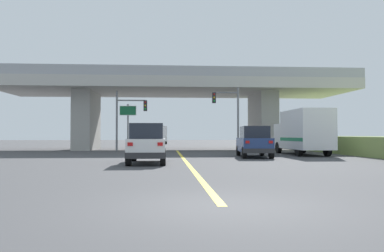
{
  "coord_description": "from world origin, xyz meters",
  "views": [
    {
      "loc": [
        -1.17,
        -7.8,
        1.43
      ],
      "look_at": [
        0.79,
        19.91,
        2.1
      ],
      "focal_mm": 36.54,
      "sensor_mm": 36.0,
      "label": 1
    }
  ],
  "objects_px": {
    "highway_sign": "(128,117)",
    "suv_lead": "(147,144)",
    "traffic_signal_nearside": "(230,109)",
    "semi_truck_distant": "(160,135)",
    "box_truck": "(303,132)",
    "suv_crossing": "(254,142)",
    "traffic_signal_farside": "(127,114)"
  },
  "relations": [
    {
      "from": "suv_lead",
      "to": "box_truck",
      "type": "xyz_separation_m",
      "value": [
        11.01,
        7.86,
        0.68
      ]
    },
    {
      "from": "highway_sign",
      "to": "suv_lead",
      "type": "bearing_deg",
      "value": -81.27
    },
    {
      "from": "box_truck",
      "to": "semi_truck_distant",
      "type": "xyz_separation_m",
      "value": [
        -10.87,
        37.35,
        -0.13
      ]
    },
    {
      "from": "box_truck",
      "to": "traffic_signal_nearside",
      "type": "bearing_deg",
      "value": 122.51
    },
    {
      "from": "suv_lead",
      "to": "suv_crossing",
      "type": "relative_size",
      "value": 0.92
    },
    {
      "from": "traffic_signal_nearside",
      "to": "semi_truck_distant",
      "type": "xyz_separation_m",
      "value": [
        -6.61,
        30.67,
        -2.22
      ]
    },
    {
      "from": "suv_crossing",
      "to": "highway_sign",
      "type": "xyz_separation_m",
      "value": [
        -9.24,
        11.03,
        2.14
      ]
    },
    {
      "from": "box_truck",
      "to": "semi_truck_distant",
      "type": "relative_size",
      "value": 1.09
    },
    {
      "from": "suv_lead",
      "to": "traffic_signal_nearside",
      "type": "relative_size",
      "value": 0.74
    },
    {
      "from": "traffic_signal_nearside",
      "to": "semi_truck_distant",
      "type": "relative_size",
      "value": 0.95
    },
    {
      "from": "suv_crossing",
      "to": "semi_truck_distant",
      "type": "bearing_deg",
      "value": 104.54
    },
    {
      "from": "box_truck",
      "to": "semi_truck_distant",
      "type": "height_order",
      "value": "box_truck"
    },
    {
      "from": "highway_sign",
      "to": "box_truck",
      "type": "bearing_deg",
      "value": -31.88
    },
    {
      "from": "suv_crossing",
      "to": "highway_sign",
      "type": "height_order",
      "value": "highway_sign"
    },
    {
      "from": "suv_crossing",
      "to": "box_truck",
      "type": "bearing_deg",
      "value": 36.85
    },
    {
      "from": "box_truck",
      "to": "traffic_signal_nearside",
      "type": "relative_size",
      "value": 1.15
    },
    {
      "from": "suv_lead",
      "to": "semi_truck_distant",
      "type": "xyz_separation_m",
      "value": [
        0.14,
        45.21,
        0.55
      ]
    },
    {
      "from": "suv_lead",
      "to": "suv_crossing",
      "type": "xyz_separation_m",
      "value": [
        6.75,
        5.22,
        0.0
      ]
    },
    {
      "from": "box_truck",
      "to": "suv_crossing",
      "type": "bearing_deg",
      "value": -148.29
    },
    {
      "from": "suv_crossing",
      "to": "semi_truck_distant",
      "type": "distance_m",
      "value": 40.53
    },
    {
      "from": "semi_truck_distant",
      "to": "traffic_signal_nearside",
      "type": "bearing_deg",
      "value": -77.83
    },
    {
      "from": "suv_crossing",
      "to": "traffic_signal_farside",
      "type": "xyz_separation_m",
      "value": [
        -9.21,
        9.93,
        2.34
      ]
    },
    {
      "from": "box_truck",
      "to": "traffic_signal_nearside",
      "type": "height_order",
      "value": "traffic_signal_nearside"
    },
    {
      "from": "traffic_signal_farside",
      "to": "semi_truck_distant",
      "type": "relative_size",
      "value": 0.84
    },
    {
      "from": "traffic_signal_farside",
      "to": "semi_truck_distant",
      "type": "xyz_separation_m",
      "value": [
        2.6,
        30.05,
        -1.8
      ]
    },
    {
      "from": "suv_lead",
      "to": "box_truck",
      "type": "bearing_deg",
      "value": 35.51
    },
    {
      "from": "suv_lead",
      "to": "suv_crossing",
      "type": "distance_m",
      "value": 8.53
    },
    {
      "from": "highway_sign",
      "to": "semi_truck_distant",
      "type": "xyz_separation_m",
      "value": [
        2.63,
        28.95,
        -1.59
      ]
    },
    {
      "from": "traffic_signal_nearside",
      "to": "semi_truck_distant",
      "type": "bearing_deg",
      "value": 102.17
    },
    {
      "from": "suv_crossing",
      "to": "traffic_signal_farside",
      "type": "bearing_deg",
      "value": 137.98
    },
    {
      "from": "suv_lead",
      "to": "highway_sign",
      "type": "height_order",
      "value": "highway_sign"
    },
    {
      "from": "suv_crossing",
      "to": "traffic_signal_nearside",
      "type": "xyz_separation_m",
      "value": [
        -0.0,
        9.32,
        2.76
      ]
    }
  ]
}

